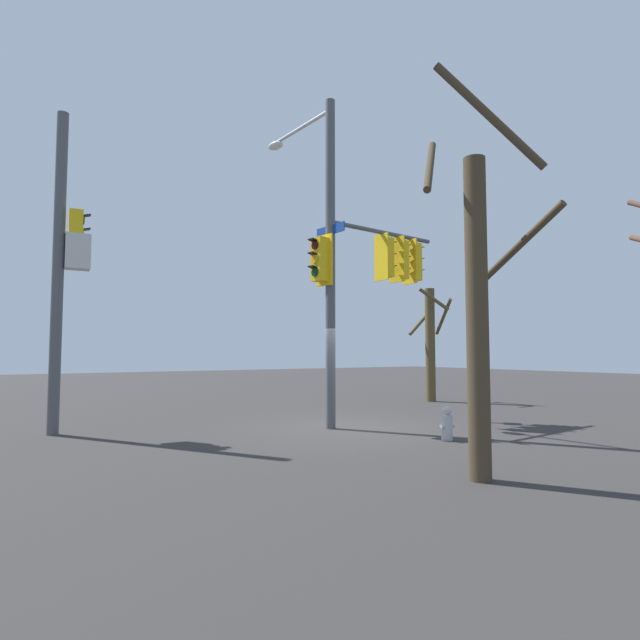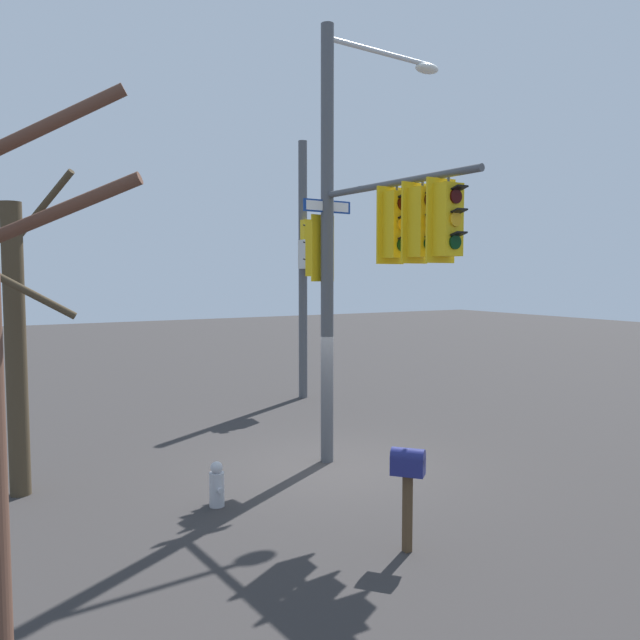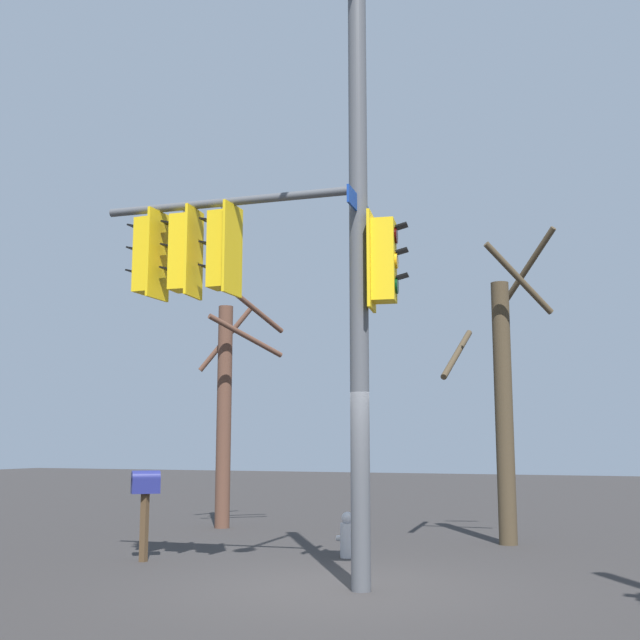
% 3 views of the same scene
% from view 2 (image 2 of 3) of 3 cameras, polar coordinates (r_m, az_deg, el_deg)
% --- Properties ---
extents(ground_plane, '(80.00, 80.00, 0.00)m').
position_cam_2_polar(ground_plane, '(12.34, 1.17, -13.30)').
color(ground_plane, '#302D2D').
extents(main_signal_pole_assembly, '(4.47, 3.47, 8.45)m').
position_cam_2_polar(main_signal_pole_assembly, '(11.45, 4.00, 8.64)').
color(main_signal_pole_assembly, '#4C4F54').
rests_on(main_signal_pole_assembly, ground).
extents(secondary_pole_assembly, '(0.82, 0.47, 7.64)m').
position_cam_2_polar(secondary_pole_assembly, '(18.47, -1.38, 5.32)').
color(secondary_pole_assembly, '#4C4F54').
rests_on(secondary_pole_assembly, ground).
extents(fire_hydrant, '(0.38, 0.24, 0.73)m').
position_cam_2_polar(fire_hydrant, '(10.41, -9.45, -14.72)').
color(fire_hydrant, '#B2B2B7').
rests_on(fire_hydrant, ground).
extents(mailbox, '(0.49, 0.47, 1.41)m').
position_cam_2_polar(mailbox, '(8.57, 8.06, -13.51)').
color(mailbox, '#4C3823').
rests_on(mailbox, ground).
extents(bare_tree_corner, '(2.10, 2.11, 5.98)m').
position_cam_2_polar(bare_tree_corner, '(11.46, -26.23, -1.19)').
color(bare_tree_corner, '#433726').
rests_on(bare_tree_corner, ground).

